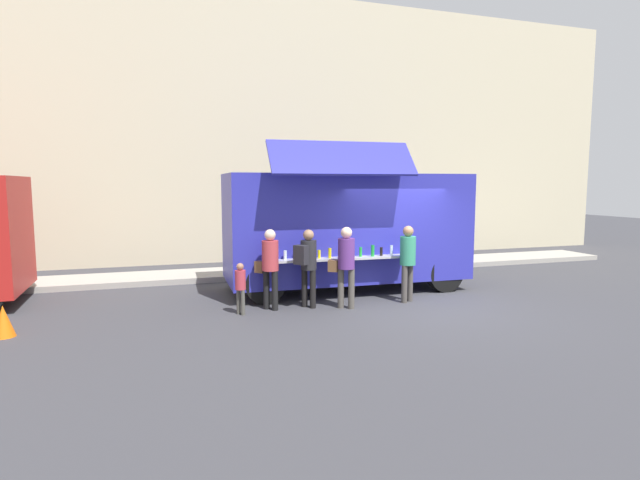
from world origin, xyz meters
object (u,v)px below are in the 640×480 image
traffic_cone_orange (3,321)px  trash_bin (438,251)px  food_truck_main (346,227)px  customer_mid_with_backpack (307,260)px  customer_extra_browsing (408,257)px  customer_rear_waiting (270,262)px  customer_front_ordering (345,260)px  child_near_queue (240,284)px

traffic_cone_orange → trash_bin: 11.77m
trash_bin → food_truck_main: bearing=-150.0°
traffic_cone_orange → trash_bin: bearing=20.8°
customer_mid_with_backpack → traffic_cone_orange: bearing=147.0°
food_truck_main → customer_extra_browsing: food_truck_main is taller
customer_rear_waiting → traffic_cone_orange: bearing=145.2°
trash_bin → customer_front_ordering: size_ratio=0.58×
traffic_cone_orange → customer_front_ordering: 6.32m
food_truck_main → customer_front_ordering: size_ratio=3.41×
child_near_queue → traffic_cone_orange: bearing=153.1°
trash_bin → customer_mid_with_backpack: 6.71m
food_truck_main → customer_mid_with_backpack: size_ratio=3.53×
traffic_cone_orange → customer_extra_browsing: customer_extra_browsing is taller
customer_mid_with_backpack → customer_extra_browsing: 2.26m
food_truck_main → customer_front_ordering: bearing=-109.8°
traffic_cone_orange → customer_rear_waiting: (4.74, 0.44, 0.72)m
customer_extra_browsing → customer_mid_with_backpack: bearing=56.3°
trash_bin → customer_rear_waiting: customer_rear_waiting is taller
traffic_cone_orange → trash_bin: (11.00, 4.19, 0.22)m
traffic_cone_orange → food_truck_main: bearing=15.0°
traffic_cone_orange → customer_front_ordering: customer_front_ordering is taller
customer_front_ordering → customer_mid_with_backpack: size_ratio=1.04×
trash_bin → customer_front_ordering: (-4.73, -4.13, 0.52)m
customer_rear_waiting → customer_extra_browsing: size_ratio=0.99×
child_near_queue → customer_rear_waiting: bearing=-11.1°
trash_bin → customer_mid_with_backpack: (-5.47, -3.84, 0.52)m
customer_mid_with_backpack → customer_front_ordering: bearing=-57.9°
food_truck_main → customer_front_ordering: (-0.71, -1.81, -0.54)m
trash_bin → customer_mid_with_backpack: size_ratio=0.60×
customer_front_ordering → customer_rear_waiting: bearing=109.0°
food_truck_main → traffic_cone_orange: food_truck_main is taller
food_truck_main → customer_rear_waiting: 2.71m
customer_extra_browsing → child_near_queue: bearing=59.9°
customer_mid_with_backpack → child_near_queue: 1.49m
customer_front_ordering → customer_rear_waiting: size_ratio=1.02×
food_truck_main → customer_mid_with_backpack: bearing=-132.1°
trash_bin → customer_extra_browsing: (-3.22, -4.02, 0.52)m
trash_bin → child_near_queue: size_ratio=0.95×
traffic_cone_orange → customer_rear_waiting: size_ratio=0.33×
child_near_queue → customer_mid_with_backpack: bearing=-25.1°
traffic_cone_orange → customer_extra_browsing: bearing=1.2°
customer_mid_with_backpack → customer_rear_waiting: customer_rear_waiting is taller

